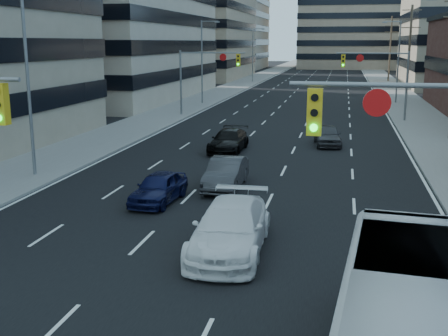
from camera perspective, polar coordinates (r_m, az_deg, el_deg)
The scene contains 18 objects.
road_surface at distance 135.52m, azimuth 10.09°, elevation 9.65°, with size 18.00×300.00×0.02m, color black.
sidewalk_left at distance 136.40m, azimuth 5.19°, elevation 9.84°, with size 5.00×300.00×0.15m, color slate.
sidewalk_right at distance 135.60m, azimuth 15.02°, elevation 9.45°, with size 5.00×300.00×0.15m, color slate.
office_left_far at distance 109.13m, azimuth -3.39°, elevation 13.33°, with size 20.00×30.00×16.00m, color gray.
bg_block_left at distance 148.95m, azimuth -0.75°, elevation 13.95°, with size 24.00×24.00×20.00m, color #ADA089.
signal_far_left at distance 51.84m, azimuth -1.94°, elevation 9.98°, with size 6.09×0.33×6.00m.
signal_far_right at distance 50.41m, azimuth 15.52°, elevation 9.45°, with size 6.09×0.33×6.00m.
utility_pole_midblock at distance 71.67m, azimuth 18.31°, elevation 11.29°, with size 2.20×0.28×11.00m.
utility_pole_distant at distance 101.55m, azimuth 16.53°, elevation 11.64°, with size 2.20×0.28×11.00m.
streetlight_left_near at distance 29.48m, azimuth -19.05°, elevation 8.70°, with size 2.03×0.22×9.00m.
streetlight_left_mid at distance 62.15m, azimuth -2.12°, elevation 11.12°, with size 2.03×0.22×9.00m.
streetlight_left_far at distance 96.47m, azimuth 3.04°, elevation 11.67°, with size 2.03×0.22×9.00m.
streetlight_right_far at distance 65.53m, azimuth 17.17°, elevation 10.66°, with size 2.03×0.22×9.00m.
white_van at distance 18.43m, azimuth 0.63°, elevation -6.13°, with size 2.27×5.58×1.62m, color white.
sedan_blue at distance 24.18m, azimuth -6.65°, elevation -1.99°, with size 1.56×3.87×1.32m, color #0D1035.
sedan_grey_center at distance 26.35m, azimuth 0.20°, elevation -0.56°, with size 1.51×4.33×1.43m, color #353437.
sedan_black_far at distance 35.24m, azimuth 0.47°, elevation 2.79°, with size 1.94×4.77×1.39m, color black.
sedan_grey_right at distance 37.98m, azimuth 10.47°, elevation 3.30°, with size 1.63×4.06×1.38m, color #373739.
Camera 1 is at (4.74, -5.27, 6.76)m, focal length 45.00 mm.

